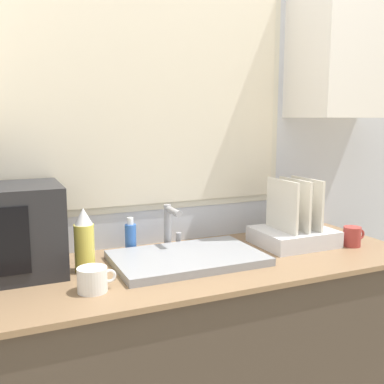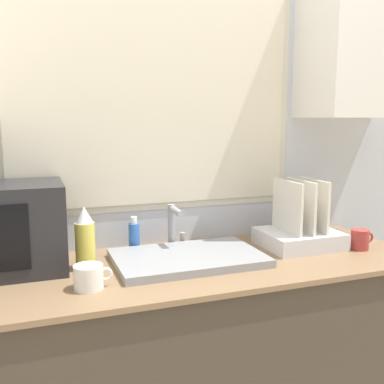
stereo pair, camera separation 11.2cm
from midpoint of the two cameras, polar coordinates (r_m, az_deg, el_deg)
name	(u,v)px [view 2 (the right image)]	position (r m, az deg, el deg)	size (l,w,h in m)	color
countertop	(179,370)	(1.91, 0.19, -21.75)	(1.94, 0.65, 0.88)	#42382D
wall_back	(156,128)	(1.93, -2.95, 8.11)	(6.00, 0.38, 2.60)	silver
sink_basin	(188,258)	(1.75, 1.34, -8.38)	(0.56, 0.36, 0.03)	gray
faucet	(174,223)	(1.90, -0.61, -3.97)	(0.08, 0.15, 0.19)	#99999E
dish_rack	(299,231)	(2.00, 15.05, -4.85)	(0.32, 0.27, 0.29)	silver
spray_bottle	(85,239)	(1.68, -11.58, -5.89)	(0.07, 0.07, 0.23)	#D8CC4C
soap_bottle	(134,236)	(1.89, -5.67, -5.58)	(0.05, 0.05, 0.14)	blue
mug_near_sink	(89,277)	(1.50, -10.86, -10.59)	(0.13, 0.10, 0.08)	white
mug_by_rack	(360,239)	(2.05, 22.07, -5.61)	(0.11, 0.07, 0.09)	#A53833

